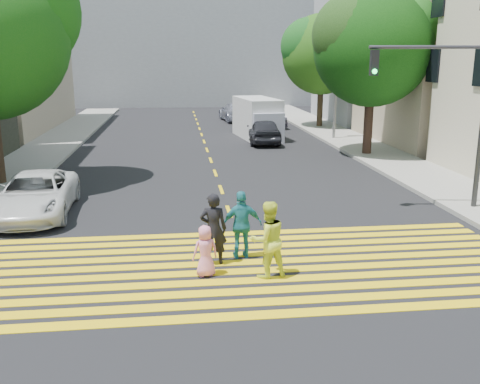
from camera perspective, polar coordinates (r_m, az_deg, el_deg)
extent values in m
plane|color=black|center=(11.63, 1.78, -10.31)|extent=(120.00, 120.00, 0.00)
cube|color=gray|center=(33.53, -18.67, 5.24)|extent=(3.00, 40.00, 0.15)
cube|color=gray|center=(27.81, 14.65, 3.83)|extent=(3.00, 60.00, 0.15)
cube|color=maroon|center=(17.94, -23.71, -2.41)|extent=(0.20, 8.00, 0.16)
cube|color=yellow|center=(10.56, 2.77, -12.95)|extent=(13.40, 0.35, 0.01)
cube|color=yellow|center=(11.05, 2.29, -11.66)|extent=(13.40, 0.35, 0.01)
cube|color=yellow|center=(11.54, 1.85, -10.49)|extent=(13.40, 0.35, 0.01)
cube|color=yellow|center=(12.04, 1.46, -9.41)|extent=(13.40, 0.35, 0.01)
cube|color=yellow|center=(12.54, 1.09, -8.42)|extent=(13.40, 0.35, 0.01)
cube|color=yellow|center=(13.04, 0.76, -7.50)|extent=(13.40, 0.35, 0.01)
cube|color=yellow|center=(13.55, 0.45, -6.65)|extent=(13.40, 0.35, 0.01)
cube|color=yellow|center=(14.07, 0.17, -5.86)|extent=(13.40, 0.35, 0.01)
cube|color=yellow|center=(14.58, -0.09, -5.13)|extent=(13.40, 0.35, 0.01)
cube|color=yellow|center=(15.10, -0.34, -4.45)|extent=(13.40, 0.35, 0.01)
cube|color=yellow|center=(17.23, -1.18, -2.09)|extent=(0.12, 1.40, 0.01)
cube|color=yellow|center=(20.12, -2.03, 0.28)|extent=(0.12, 1.40, 0.01)
cube|color=yellow|center=(23.04, -2.66, 2.04)|extent=(0.12, 1.40, 0.01)
cube|color=yellow|center=(25.97, -3.14, 3.41)|extent=(0.12, 1.40, 0.01)
cube|color=yellow|center=(28.92, -3.53, 4.51)|extent=(0.12, 1.40, 0.01)
cube|color=yellow|center=(31.88, -3.85, 5.39)|extent=(0.12, 1.40, 0.01)
cube|color=yellow|center=(34.84, -4.12, 6.13)|extent=(0.12, 1.40, 0.01)
cube|color=yellow|center=(37.81, -4.34, 6.75)|extent=(0.12, 1.40, 0.01)
cube|color=yellow|center=(40.79, -4.54, 7.28)|extent=(0.12, 1.40, 0.01)
cube|color=yellow|center=(43.77, -4.70, 7.74)|extent=(0.12, 1.40, 0.01)
cube|color=yellow|center=(46.75, -4.85, 8.14)|extent=(0.12, 1.40, 0.01)
cube|color=yellow|center=(49.73, -4.98, 8.49)|extent=(0.12, 1.40, 0.01)
cube|color=tan|center=(33.83, 23.26, 13.31)|extent=(10.00, 10.00, 10.00)
cube|color=gray|center=(43.75, 15.98, 13.82)|extent=(10.00, 10.00, 10.00)
cube|color=gray|center=(58.51, -5.42, 15.20)|extent=(30.00, 8.00, 12.00)
sphere|color=#106312|center=(22.42, -22.58, 17.39)|extent=(5.52, 5.52, 4.55)
cylinder|color=black|center=(27.63, 13.50, 6.86)|extent=(0.48, 0.48, 3.03)
sphere|color=black|center=(27.43, 13.97, 14.74)|extent=(6.07, 6.07, 5.70)
sphere|color=#216511|center=(28.10, 16.21, 16.32)|extent=(4.55, 4.55, 4.27)
sphere|color=black|center=(26.99, 12.06, 16.07)|extent=(4.25, 4.25, 3.99)
cylinder|color=#302818|center=(38.44, 8.52, 8.90)|extent=(0.43, 0.43, 2.87)
sphere|color=#1F450D|center=(38.30, 8.72, 14.31)|extent=(5.89, 5.89, 5.47)
sphere|color=#0A4F0A|center=(38.79, 10.34, 15.45)|extent=(4.42, 4.42, 4.10)
sphere|color=#0A4C0F|center=(37.96, 7.34, 15.18)|extent=(4.13, 4.13, 3.83)
imported|color=black|center=(12.71, -2.86, -3.95)|extent=(0.68, 0.49, 1.75)
imported|color=#E5F43C|center=(11.96, 2.97, -5.09)|extent=(1.00, 0.87, 1.76)
imported|color=pink|center=(12.11, -3.72, -6.29)|extent=(0.66, 0.51, 1.19)
imported|color=teal|center=(13.09, 0.21, -3.52)|extent=(1.02, 0.47, 1.69)
imported|color=silver|center=(17.89, -21.00, -0.27)|extent=(2.39, 4.84, 1.32)
imported|color=black|center=(31.14, 2.45, 6.56)|extent=(1.84, 4.35, 1.47)
imported|color=#A1A4B6|center=(42.28, -0.50, 8.53)|extent=(2.47, 5.10, 1.43)
imported|color=#23212B|center=(38.84, 3.01, 8.03)|extent=(2.06, 4.54, 1.44)
cube|color=silver|center=(33.34, 1.80, 7.90)|extent=(2.54, 5.07, 2.43)
cube|color=#B3B3CD|center=(31.34, 2.87, 6.87)|extent=(1.98, 1.39, 1.75)
cylinder|color=black|center=(31.57, 1.29, 5.95)|extent=(0.33, 0.71, 0.68)
cylinder|color=#2B2728|center=(32.01, 3.99, 6.03)|extent=(0.33, 0.71, 0.68)
cylinder|color=black|center=(34.93, -0.24, 6.74)|extent=(0.33, 0.71, 0.68)
cylinder|color=black|center=(35.33, 2.24, 6.82)|extent=(0.33, 0.71, 0.68)
cylinder|color=#343339|center=(17.66, 19.60, 14.36)|extent=(3.65, 0.60, 0.11)
cube|color=black|center=(17.22, 14.13, 13.23)|extent=(0.27, 0.27, 0.77)
sphere|color=#10E647|center=(17.10, 14.17, 12.37)|extent=(0.16, 0.16, 0.15)
cylinder|color=gray|center=(32.52, 10.29, 13.55)|extent=(0.18, 0.18, 9.25)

